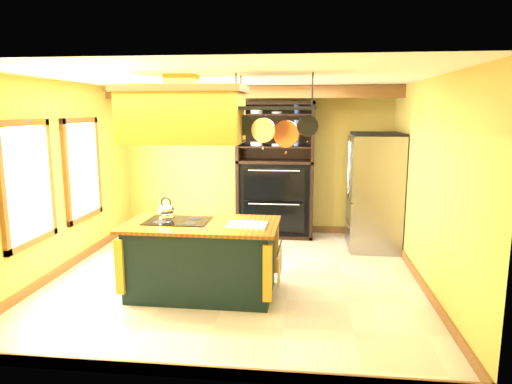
% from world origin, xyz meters
% --- Properties ---
extents(floor, '(5.00, 5.00, 0.00)m').
position_xyz_m(floor, '(0.00, 0.00, 0.00)').
color(floor, beige).
rests_on(floor, ground).
extents(ceiling, '(5.00, 5.00, 0.00)m').
position_xyz_m(ceiling, '(0.00, 0.00, 2.70)').
color(ceiling, white).
rests_on(ceiling, wall_back).
extents(wall_back, '(5.00, 0.02, 2.70)m').
position_xyz_m(wall_back, '(0.00, 2.50, 1.35)').
color(wall_back, gold).
rests_on(wall_back, floor).
extents(wall_front, '(5.00, 0.02, 2.70)m').
position_xyz_m(wall_front, '(0.00, -2.50, 1.35)').
color(wall_front, gold).
rests_on(wall_front, floor).
extents(wall_left, '(0.02, 5.00, 2.70)m').
position_xyz_m(wall_left, '(-2.50, 0.00, 1.35)').
color(wall_left, gold).
rests_on(wall_left, floor).
extents(wall_right, '(0.02, 5.00, 2.70)m').
position_xyz_m(wall_right, '(2.50, 0.00, 1.35)').
color(wall_right, gold).
rests_on(wall_right, floor).
extents(ceiling_beam, '(5.00, 0.15, 0.20)m').
position_xyz_m(ceiling_beam, '(0.00, 1.70, 2.59)').
color(ceiling_beam, brown).
rests_on(ceiling_beam, ceiling).
extents(window_near, '(0.06, 1.06, 1.56)m').
position_xyz_m(window_near, '(-2.47, -0.80, 1.40)').
color(window_near, brown).
rests_on(window_near, wall_left).
extents(window_far, '(0.06, 1.06, 1.56)m').
position_xyz_m(window_far, '(-2.47, 0.60, 1.40)').
color(window_far, brown).
rests_on(window_far, wall_left).
extents(kitchen_island, '(1.90, 1.07, 1.11)m').
position_xyz_m(kitchen_island, '(-0.33, -0.65, 0.47)').
color(kitchen_island, black).
rests_on(kitchen_island, floor).
extents(range_hood, '(1.49, 0.84, 0.80)m').
position_xyz_m(range_hood, '(-0.52, -0.65, 2.26)').
color(range_hood, gold).
rests_on(range_hood, ceiling).
extents(pot_rack, '(1.00, 0.47, 0.85)m').
position_xyz_m(pot_rack, '(0.58, -0.65, 2.22)').
color(pot_rack, black).
rests_on(pot_rack, ceiling).
extents(refrigerator, '(0.82, 0.97, 1.89)m').
position_xyz_m(refrigerator, '(2.07, 1.61, 0.92)').
color(refrigerator, gray).
rests_on(refrigerator, floor).
extents(hutch, '(1.38, 0.63, 2.45)m').
position_xyz_m(hutch, '(0.39, 2.23, 0.93)').
color(hutch, black).
rests_on(hutch, floor).
extents(floor_register, '(0.29, 0.15, 0.01)m').
position_xyz_m(floor_register, '(-1.45, -0.24, 0.01)').
color(floor_register, black).
rests_on(floor_register, floor).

